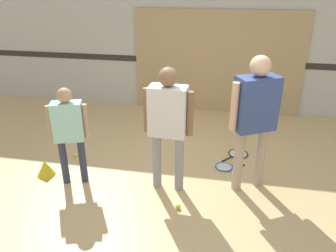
{
  "coord_description": "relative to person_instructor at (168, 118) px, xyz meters",
  "views": [
    {
      "loc": [
        0.45,
        -3.73,
        2.58
      ],
      "look_at": [
        -0.23,
        -0.12,
        0.9
      ],
      "focal_mm": 35.0,
      "sensor_mm": 36.0,
      "label": 1
    }
  ],
  "objects": [
    {
      "name": "ground_plane",
      "position": [
        0.23,
        0.12,
        -1.02
      ],
      "size": [
        16.0,
        16.0,
        0.0
      ],
      "primitive_type": "plane",
      "color": "tan"
    },
    {
      "name": "wall_back",
      "position": [
        0.23,
        2.99,
        0.58
      ],
      "size": [
        16.0,
        0.07,
        3.2
      ],
      "color": "beige",
      "rests_on": "ground_plane"
    },
    {
      "name": "wall_panel",
      "position": [
        0.45,
        2.93,
        0.0
      ],
      "size": [
        3.33,
        0.05,
        2.03
      ],
      "color": "tan",
      "rests_on": "ground_plane"
    },
    {
      "name": "person_instructor",
      "position": [
        0.0,
        0.0,
        0.0
      ],
      "size": [
        0.62,
        0.28,
        1.64
      ],
      "rotation": [
        0.0,
        0.0,
        -0.06
      ],
      "color": "gray",
      "rests_on": "ground_plane"
    },
    {
      "name": "person_student_left",
      "position": [
        -1.28,
        -0.1,
        -0.18
      ],
      "size": [
        0.49,
        0.31,
        1.35
      ],
      "rotation": [
        0.0,
        0.0,
        0.3
      ],
      "color": "#2D334C",
      "rests_on": "ground_plane"
    },
    {
      "name": "person_student_right",
      "position": [
        1.04,
        0.22,
        0.08
      ],
      "size": [
        0.6,
        0.48,
        1.77
      ],
      "rotation": [
        0.0,
        0.0,
        -2.63
      ],
      "color": "tan",
      "rests_on": "ground_plane"
    },
    {
      "name": "racket_spare_on_floor",
      "position": [
        0.74,
        0.65,
        -1.01
      ],
      "size": [
        0.48,
        0.34,
        0.03
      ],
      "rotation": [
        0.0,
        0.0,
        0.36
      ],
      "color": "blue",
      "rests_on": "ground_plane"
    },
    {
      "name": "racket_second_spare",
      "position": [
        0.92,
        1.07,
        -1.01
      ],
      "size": [
        0.47,
        0.51,
        0.03
      ],
      "rotation": [
        0.0,
        0.0,
        4.01
      ],
      "color": "#28282D",
      "rests_on": "ground_plane"
    },
    {
      "name": "tennis_ball_near_instructor",
      "position": [
        0.2,
        -0.43,
        -0.98
      ],
      "size": [
        0.07,
        0.07,
        0.07
      ],
      "primitive_type": "sphere",
      "color": "#CCE038",
      "rests_on": "ground_plane"
    },
    {
      "name": "tennis_ball_by_spare_racket",
      "position": [
        0.89,
        0.79,
        -0.98
      ],
      "size": [
        0.07,
        0.07,
        0.07
      ],
      "primitive_type": "sphere",
      "color": "#CCE038",
      "rests_on": "ground_plane"
    },
    {
      "name": "tennis_ball_stray_left",
      "position": [
        -1.59,
        0.54,
        -0.98
      ],
      "size": [
        0.07,
        0.07,
        0.07
      ],
      "primitive_type": "sphere",
      "color": "#CCE038",
      "rests_on": "ground_plane"
    },
    {
      "name": "training_cone",
      "position": [
        -1.76,
        -0.04,
        -0.9
      ],
      "size": [
        0.26,
        0.26,
        0.23
      ],
      "color": "yellow",
      "rests_on": "ground_plane"
    }
  ]
}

